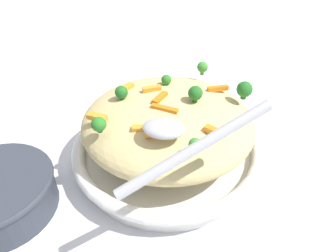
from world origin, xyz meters
TOP-DOWN VIEW (x-y plane):
  - ground_plane at (0.00, 0.00)m, footprint 2.40×2.40m
  - serving_bowl at (0.00, 0.00)m, footprint 0.32×0.32m
  - pasta_mound at (0.00, 0.00)m, footprint 0.27×0.26m
  - carrot_piece_0 at (-0.09, -0.06)m, footprint 0.03×0.02m
  - carrot_piece_1 at (-0.07, 0.03)m, footprint 0.02×0.03m
  - carrot_piece_2 at (0.00, -0.03)m, footprint 0.04×0.02m
  - carrot_piece_3 at (-0.02, -0.07)m, footprint 0.04×0.02m
  - carrot_piece_4 at (0.01, -0.08)m, footprint 0.04×0.02m
  - carrot_piece_5 at (0.07, 0.06)m, footprint 0.03×0.02m
  - carrot_piece_6 at (-0.01, 0.00)m, footprint 0.02×0.03m
  - carrot_piece_7 at (-0.03, 0.02)m, footprint 0.03×0.02m
  - carrot_piece_8 at (0.07, -0.06)m, footprint 0.03×0.02m
  - broccoli_floret_0 at (-0.07, 0.00)m, footprint 0.02×0.02m
  - broccoli_floret_1 at (-0.08, -0.08)m, footprint 0.02×0.02m
  - broccoli_floret_2 at (-0.01, 0.05)m, footprint 0.02×0.02m
  - broccoli_floret_3 at (0.04, 0.01)m, footprint 0.02×0.02m
  - broccoli_floret_4 at (0.05, -0.10)m, footprint 0.02×0.02m
  - broccoli_floret_5 at (0.04, 0.11)m, footprint 0.02×0.02m
  - broccoli_floret_6 at (0.11, 0.04)m, footprint 0.02×0.02m
  - serving_spoon at (0.03, -0.11)m, footprint 0.15×0.14m

SIDE VIEW (x-z plane):
  - ground_plane at x=0.00m, z-range 0.00..0.00m
  - serving_bowl at x=0.00m, z-range 0.00..0.05m
  - pasta_mound at x=0.00m, z-range 0.04..0.12m
  - carrot_piece_3 at x=-0.02m, z-range 0.12..0.12m
  - carrot_piece_1 at x=-0.07m, z-range 0.12..0.12m
  - carrot_piece_4 at x=0.01m, z-range 0.12..0.12m
  - carrot_piece_5 at x=0.07m, z-range 0.12..0.12m
  - carrot_piece_8 at x=0.07m, z-range 0.12..0.12m
  - carrot_piece_0 at x=-0.09m, z-range 0.12..0.12m
  - carrot_piece_2 at x=0.00m, z-range 0.12..0.13m
  - carrot_piece_7 at x=-0.03m, z-range 0.12..0.13m
  - carrot_piece_6 at x=-0.01m, z-range 0.12..0.13m
  - broccoli_floret_4 at x=0.05m, z-range 0.12..0.14m
  - broccoli_floret_1 at x=-0.08m, z-range 0.12..0.14m
  - broccoli_floret_0 at x=-0.07m, z-range 0.12..0.14m
  - broccoli_floret_2 at x=-0.01m, z-range 0.12..0.14m
  - broccoli_floret_5 at x=0.04m, z-range 0.12..0.14m
  - broccoli_floret_6 at x=0.11m, z-range 0.12..0.15m
  - broccoli_floret_3 at x=0.04m, z-range 0.12..0.15m
  - serving_spoon at x=0.03m, z-range 0.10..0.18m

